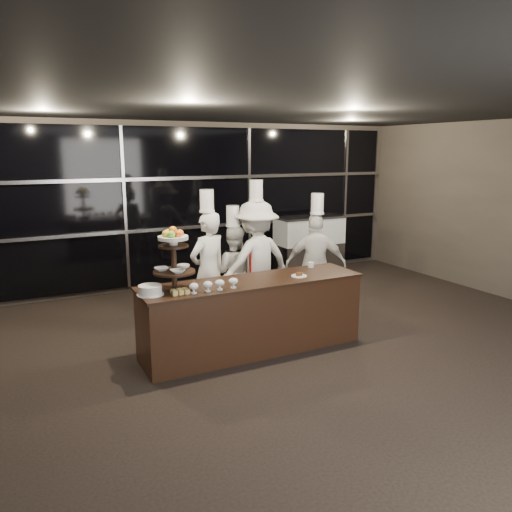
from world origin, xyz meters
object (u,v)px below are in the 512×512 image
buffet_counter (253,315)px  display_case (309,244)px  chef_a (208,269)px  chef_b (233,271)px  chef_d (316,264)px  chef_c (256,260)px  layer_cake (150,290)px  display_stand (174,255)px

buffet_counter → display_case: size_ratio=2.12×
chef_a → chef_b: (0.52, 0.29, -0.14)m
buffet_counter → chef_d: (1.49, 0.83, 0.34)m
chef_c → chef_b: bearing=140.0°
buffet_counter → display_case: 3.80m
layer_cake → display_case: size_ratio=0.22×
display_case → chef_c: bearing=-140.3°
chef_a → chef_c: (0.79, 0.07, 0.03)m
display_stand → chef_a: bearing=51.1°
layer_cake → chef_b: 2.12m
chef_b → chef_c: size_ratio=0.82×
display_stand → buffet_counter: bearing=0.0°
display_case → chef_a: chef_a is taller
layer_cake → chef_c: chef_c is taller
layer_cake → display_case: 4.82m
layer_cake → chef_a: chef_a is taller
display_stand → display_case: 4.59m
chef_d → display_case: bearing=59.5°
chef_b → display_stand: bearing=-135.7°
chef_a → chef_b: size_ratio=1.16×
buffet_counter → display_stand: (-1.00, -0.00, 0.87)m
chef_a → chef_d: size_ratio=1.06×
chef_b → chef_c: 0.40m
buffet_counter → chef_b: 1.36m
display_case → chef_c: (-2.03, -1.68, 0.21)m
chef_d → chef_c: bearing=165.5°
chef_b → chef_c: chef_c is taller
display_case → chef_d: (-1.13, -1.92, 0.12)m
display_case → chef_a: 3.32m
display_stand → chef_c: size_ratio=0.36×
layer_cake → chef_d: (2.79, 0.88, -0.17)m
buffet_counter → display_stand: 1.33m
chef_a → display_case: bearing=31.9°
chef_b → chef_d: chef_d is taller
chef_c → chef_d: (0.90, -0.23, -0.09)m
chef_b → display_case: bearing=32.4°
display_stand → chef_c: 1.97m
buffet_counter → display_stand: size_ratio=3.81×
buffet_counter → chef_a: 1.09m
buffet_counter → layer_cake: 1.40m
layer_cake → chef_d: size_ratio=0.16×
chef_b → layer_cake: bearing=-140.4°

